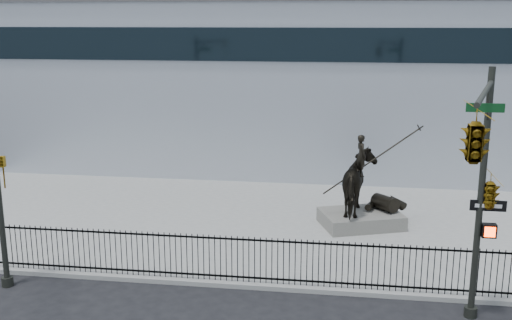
# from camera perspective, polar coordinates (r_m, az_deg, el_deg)

# --- Properties ---
(ground) EXTENTS (120.00, 120.00, 0.00)m
(ground) POSITION_cam_1_polar(r_m,az_deg,el_deg) (18.17, -2.97, -13.48)
(ground) COLOR black
(ground) RESTS_ON ground
(plaza) EXTENTS (30.00, 12.00, 0.15)m
(plaza) POSITION_cam_1_polar(r_m,az_deg,el_deg) (24.51, 0.21, -6.04)
(plaza) COLOR gray
(plaza) RESTS_ON ground
(building) EXTENTS (44.00, 14.00, 9.00)m
(building) POSITION_cam_1_polar(r_m,az_deg,el_deg) (36.24, 3.11, 7.41)
(building) COLOR #B6BCC6
(building) RESTS_ON ground
(picket_fence) EXTENTS (22.10, 0.10, 1.50)m
(picket_fence) POSITION_cam_1_polar(r_m,az_deg,el_deg) (18.91, -2.26, -9.36)
(picket_fence) COLOR black
(picket_fence) RESTS_ON plaza
(statue_plinth) EXTENTS (3.56, 3.00, 0.57)m
(statue_plinth) POSITION_cam_1_polar(r_m,az_deg,el_deg) (24.26, 9.95, -5.56)
(statue_plinth) COLOR #605E58
(statue_plinth) RESTS_ON plaza
(equestrian_statue) EXTENTS (3.67, 2.96, 3.29)m
(equestrian_statue) POSITION_cam_1_polar(r_m,az_deg,el_deg) (23.85, 10.22, -2.19)
(equestrian_statue) COLOR black
(equestrian_statue) RESTS_ON statue_plinth
(traffic_signal_right) EXTENTS (2.17, 6.86, 7.00)m
(traffic_signal_right) POSITION_cam_1_polar(r_m,az_deg,el_deg) (14.66, 20.76, -0.71)
(traffic_signal_right) COLOR #262923
(traffic_signal_right) RESTS_ON ground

